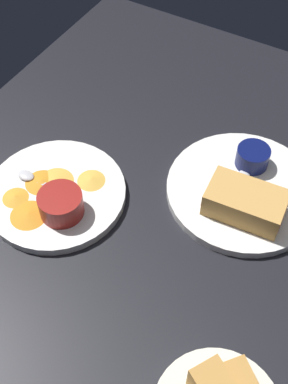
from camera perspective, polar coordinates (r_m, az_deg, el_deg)
name	(u,v)px	position (r cm, az deg, el deg)	size (l,w,h in cm)	color
ground_plane	(209,242)	(87.46, 7.27, -5.56)	(110.00, 110.00, 3.00)	black
plate_sandwich_main	(243,191)	(92.01, 11.00, 0.17)	(27.14, 27.14, 1.60)	white
sandwich_half_near	(245,203)	(86.33, 11.30, -1.17)	(13.80, 8.67, 4.80)	tan
ramekin_dark_sauce	(250,156)	(94.00, 11.85, 4.02)	(6.00, 6.00, 3.68)	#0C144C
spoon_by_dark_ramekin	(239,180)	(91.86, 10.59, 1.30)	(2.31, 9.90, 0.80)	silver
plate_chips_companion	(56,194)	(91.23, -9.82, -0.17)	(24.67, 24.67, 1.60)	white
ramekin_light_gravy	(61,204)	(85.84, -9.32, -1.29)	(7.54, 7.54, 4.21)	maroon
spoon_by_gravy_ramekin	(32,178)	(92.77, -12.47, 1.50)	(9.86, 2.22, 0.80)	silver
plantain_chip_scatter	(47,191)	(90.51, -10.86, 0.15)	(15.69, 18.46, 0.60)	gold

